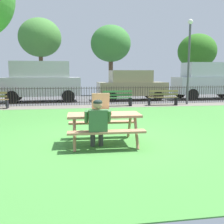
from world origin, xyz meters
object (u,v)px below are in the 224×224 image
pizza_box_open (101,109)px  lamp_post_walkway (189,54)px  far_tree_center (111,44)px  park_bench_right (163,98)px  parked_car_right (209,80)px  far_tree_midright (197,52)px  far_tree_midleft (40,38)px  parked_car_left (41,81)px  parked_car_center (131,85)px  adult_at_table (98,122)px  picnic_table_foreground (104,121)px  park_bench_center (117,98)px

pizza_box_open → lamp_post_walkway: bearing=52.1°
far_tree_center → park_bench_right: bearing=-78.6°
pizza_box_open → park_bench_right: (4.25, 7.20, -0.45)m
parked_car_right → far_tree_midright: bearing=72.2°
parked_car_right → far_tree_midleft: bearing=155.4°
parked_car_left → parked_car_center: size_ratio=1.08×
far_tree_center → far_tree_midright: bearing=-0.0°
lamp_post_walkway → parked_car_right: bearing=43.5°
far_tree_midright → parked_car_right: bearing=-107.8°
parked_car_center → pizza_box_open: bearing=-107.3°
lamp_post_walkway → parked_car_left: 8.89m
lamp_post_walkway → parked_car_left: lamp_post_walkway is taller
parked_car_left → pizza_box_open: bearing=-75.7°
adult_at_table → parked_car_right: bearing=50.7°
parked_car_right → park_bench_right: bearing=-146.3°
far_tree_center → far_tree_midright: size_ratio=1.10×
pizza_box_open → far_tree_midright: bearing=56.3°
picnic_table_foreground → far_tree_midright: far_tree_midright is taller
lamp_post_walkway → far_tree_center: bearing=111.9°
far_tree_center → lamp_post_walkway: bearing=-68.1°
parked_car_center → far_tree_midright: far_tree_midright is taller
picnic_table_foreground → lamp_post_walkway: lamp_post_walkway is taller
lamp_post_walkway → parked_car_left: bearing=162.6°
parked_car_center → far_tree_center: far_tree_center is taller
parked_car_right → far_tree_center: far_tree_center is taller
park_bench_right → far_tree_midleft: bearing=131.9°
pizza_box_open → far_tree_midright: 18.72m
adult_at_table → far_tree_midleft: bearing=100.4°
adult_at_table → parked_car_center: 11.17m
park_bench_right → parked_car_right: (4.32, 2.88, 0.89)m
far_tree_midleft → lamp_post_walkway: bearing=-41.8°
picnic_table_foreground → parked_car_right: size_ratio=0.39×
park_bench_right → parked_car_left: 7.45m
picnic_table_foreground → parked_car_center: bearing=73.1°
parked_car_left → far_tree_midright: 14.09m
parked_car_center → park_bench_center: bearing=-117.0°
far_tree_midleft → far_tree_center: bearing=0.0°
park_bench_right → parked_car_right: bearing=33.7°
lamp_post_walkway → far_tree_midright: 9.17m
parked_car_center → far_tree_midright: (7.14, 5.33, 2.61)m
adult_at_table → far_tree_midright: size_ratio=0.23×
adult_at_table → far_tree_center: (2.75, 16.00, 3.49)m
far_tree_midleft → far_tree_center: (5.70, 0.00, -0.37)m
parked_car_right → far_tree_midright: (1.71, 5.33, 2.31)m
park_bench_right → parked_car_center: 3.14m
pizza_box_open → parked_car_left: (-2.57, 10.07, 0.44)m
far_tree_midright → picnic_table_foreground: bearing=-123.4°
pizza_box_open → parked_car_right: parked_car_right is taller
far_tree_midleft → far_tree_center: far_tree_midleft is taller
parked_car_left → far_tree_center: (5.16, 5.33, 2.85)m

